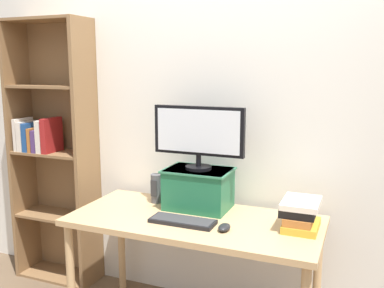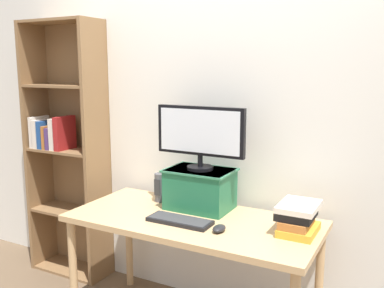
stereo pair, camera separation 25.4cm
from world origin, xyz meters
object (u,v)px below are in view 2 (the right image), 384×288
object	(u,v)px
book_stack	(298,218)
desk_speaker	(160,187)
bookshelf_unit	(67,148)
riser_box	(200,188)
desk	(193,230)
computer_mouse	(219,228)
computer_monitor	(200,134)
keyboard	(180,221)

from	to	relation	value
book_stack	desk_speaker	world-z (taller)	desk_speaker
bookshelf_unit	riser_box	world-z (taller)	bookshelf_unit
desk	book_stack	size ratio (longest dim) A/B	5.46
desk	computer_mouse	bearing A→B (deg)	-28.06
bookshelf_unit	computer_monitor	world-z (taller)	bookshelf_unit
computer_mouse	book_stack	distance (m)	0.43
computer_mouse	book_stack	xyz separation A→B (m)	(0.38, 0.19, 0.07)
bookshelf_unit	desk_speaker	bearing A→B (deg)	-6.30
keyboard	book_stack	xyz separation A→B (m)	(0.64, 0.17, 0.07)
computer_monitor	computer_mouse	distance (m)	0.61
riser_box	computer_monitor	bearing A→B (deg)	-90.00
computer_monitor	computer_mouse	bearing A→B (deg)	-47.86
keyboard	desk_speaker	size ratio (longest dim) A/B	1.99
bookshelf_unit	keyboard	bearing A→B (deg)	-17.52
computer_mouse	desk_speaker	bearing A→B (deg)	151.88
computer_monitor	computer_mouse	size ratio (longest dim) A/B	5.62
desk	book_stack	distance (m)	0.63
desk	riser_box	size ratio (longest dim) A/B	3.58
desk	book_stack	xyz separation A→B (m)	(0.60, 0.07, 0.16)
computer_monitor	desk_speaker	world-z (taller)	computer_monitor
riser_box	book_stack	bearing A→B (deg)	-9.97
bookshelf_unit	keyboard	xyz separation A→B (m)	(1.23, -0.39, -0.25)
riser_box	keyboard	size ratio (longest dim) A/B	1.10
bookshelf_unit	desk_speaker	size ratio (longest dim) A/B	10.30
computer_monitor	desk_speaker	size ratio (longest dim) A/B	3.07
riser_box	computer_mouse	size ratio (longest dim) A/B	4.00
riser_box	desk_speaker	xyz separation A→B (m)	(-0.30, 0.00, -0.04)
riser_box	computer_mouse	bearing A→B (deg)	-48.00
riser_box	desk_speaker	size ratio (longest dim) A/B	2.18
desk	computer_monitor	distance (m)	0.59
desk	desk_speaker	xyz separation A→B (m)	(-0.34, 0.18, 0.17)
desk	keyboard	distance (m)	0.14
desk_speaker	book_stack	bearing A→B (deg)	-7.13
desk	riser_box	bearing A→B (deg)	103.96
riser_box	desk	bearing A→B (deg)	-76.04
riser_box	desk_speaker	world-z (taller)	riser_box
book_stack	computer_mouse	bearing A→B (deg)	-153.84
book_stack	bookshelf_unit	bearing A→B (deg)	173.28
computer_mouse	book_stack	world-z (taller)	book_stack
keyboard	computer_mouse	bearing A→B (deg)	-3.85
keyboard	desk	bearing A→B (deg)	73.02
book_stack	desk_speaker	xyz separation A→B (m)	(-0.95, 0.12, 0.01)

